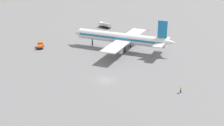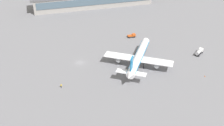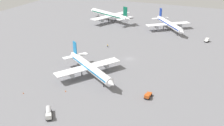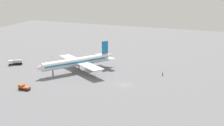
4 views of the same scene
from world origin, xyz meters
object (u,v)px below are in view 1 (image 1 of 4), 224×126
(pushback_tractor, at_px, (40,45))
(safety_cone_mid_apron, at_px, (149,30))
(airplane_taxiing, at_px, (122,38))
(ground_crew_worker, at_px, (181,90))
(safety_cone_near_gate, at_px, (120,36))
(fuel_truck, at_px, (105,25))

(pushback_tractor, xyz_separation_m, safety_cone_mid_apron, (-17.12, 46.87, -0.67))
(airplane_taxiing, height_order, ground_crew_worker, airplane_taxiing)
(airplane_taxiing, xyz_separation_m, safety_cone_near_gate, (-16.49, 2.43, -4.12))
(fuel_truck, distance_m, ground_crew_worker, 70.56)
(ground_crew_worker, relative_size, safety_cone_mid_apron, 2.78)
(ground_crew_worker, xyz_separation_m, safety_cone_near_gate, (-53.40, -5.47, -0.55))
(fuel_truck, bearing_deg, safety_cone_mid_apron, -151.05)
(safety_cone_mid_apron, bearing_deg, safety_cone_near_gate, -61.32)
(safety_cone_near_gate, distance_m, safety_cone_mid_apron, 16.88)
(ground_crew_worker, bearing_deg, pushback_tractor, -52.93)
(airplane_taxiing, xyz_separation_m, safety_cone_mid_apron, (-24.59, 17.24, -4.12))
(airplane_taxiing, bearing_deg, safety_cone_near_gate, -65.00)
(ground_crew_worker, distance_m, safety_cone_near_gate, 53.69)
(fuel_truck, height_order, pushback_tractor, fuel_truck)
(safety_cone_near_gate, bearing_deg, pushback_tractor, -74.30)
(safety_cone_near_gate, bearing_deg, fuel_truck, -166.89)
(airplane_taxiing, relative_size, safety_cone_near_gate, 58.41)
(airplane_taxiing, distance_m, safety_cone_near_gate, 17.17)
(airplane_taxiing, height_order, fuel_truck, airplane_taxiing)
(airplane_taxiing, relative_size, safety_cone_mid_apron, 58.41)
(fuel_truck, relative_size, safety_cone_mid_apron, 10.31)
(airplane_taxiing, relative_size, pushback_tractor, 7.87)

